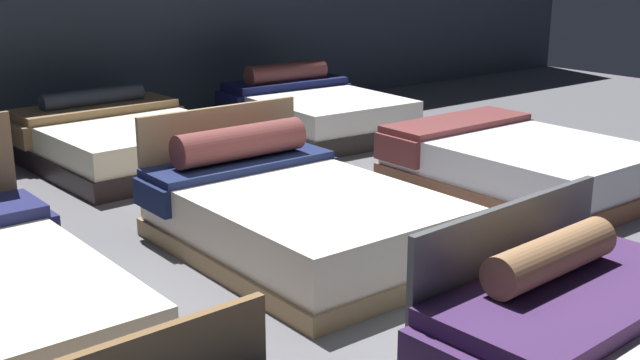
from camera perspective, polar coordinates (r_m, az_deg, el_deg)
The scene contains 5 objects.
ground_plane at distance 5.28m, azimuth 1.76°, elevation -6.43°, with size 18.00×18.00×0.02m, color #5B5B60.
bed_4 at distance 5.53m, azimuth -1.83°, elevation -2.49°, with size 1.53×2.14×0.87m.
bed_5 at distance 7.12m, azimuth 14.07°, elevation 1.10°, with size 1.60×2.12×0.51m.
bed_7 at distance 7.95m, azimuth -13.93°, elevation 2.74°, with size 1.75×2.02×0.67m.
bed_8 at distance 9.07m, azimuth -0.39°, elevation 4.93°, with size 1.65×2.04×0.75m.
Camera 1 is at (-3.15, -3.72, 2.02)m, focal length 44.61 mm.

